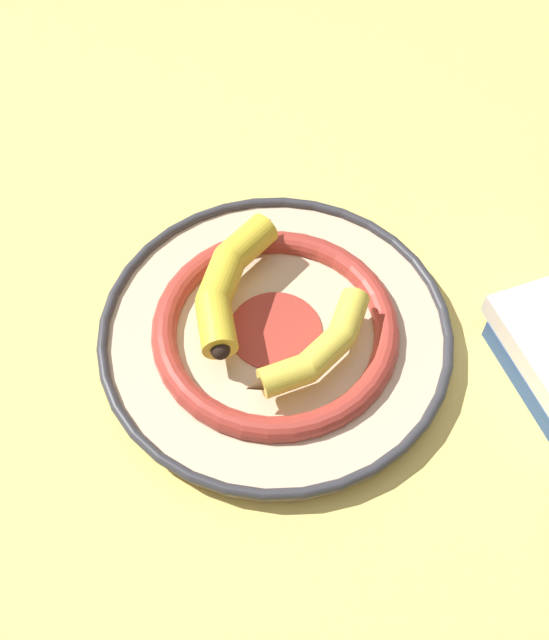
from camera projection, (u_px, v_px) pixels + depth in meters
name	position (u px, v px, depth m)	size (l,w,h in m)	color
ground_plane	(275.00, 340.00, 0.82)	(2.80, 2.80, 0.00)	#E5CC6B
decorative_bowl	(274.00, 331.00, 0.80)	(0.38, 0.38, 0.04)	beige
banana_a	(318.00, 349.00, 0.75)	(0.11, 0.14, 0.03)	yellow
banana_b	(229.00, 279.00, 0.80)	(0.19, 0.11, 0.04)	yellow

